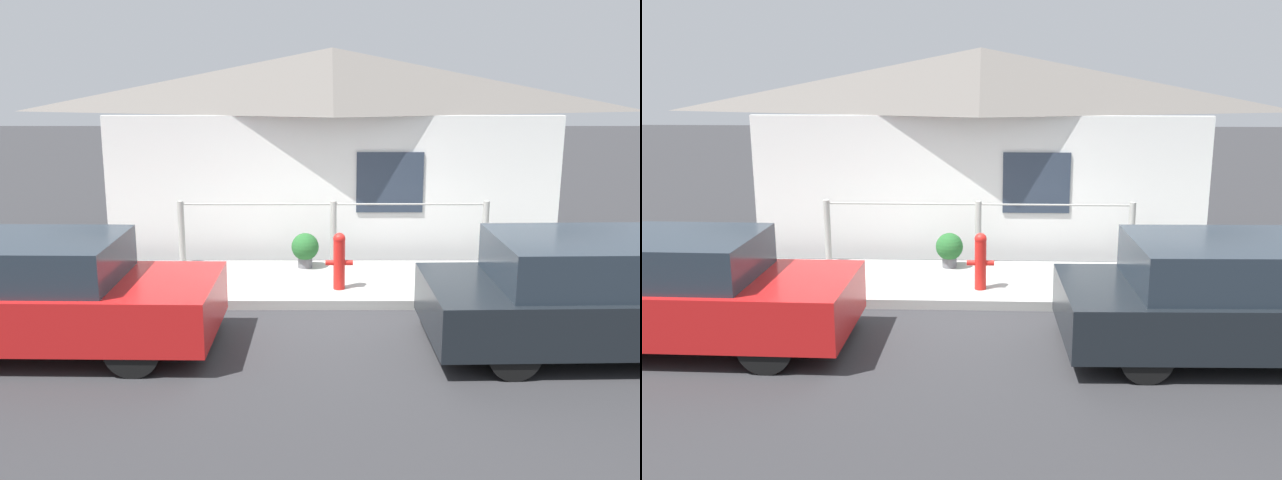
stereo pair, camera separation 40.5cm
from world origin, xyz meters
The scene contains 8 objects.
ground_plane centered at (0.00, 0.00, 0.00)m, with size 60.00×60.00×0.00m, color #2D2D30.
sidewalk centered at (0.00, 1.02, 0.07)m, with size 24.00×2.04×0.13m.
house centered at (0.00, 3.54, 2.78)m, with size 7.92×2.23×3.50m.
fence centered at (0.00, 1.89, 0.69)m, with size 4.90×0.10×1.01m.
car_left centered at (-3.49, -1.33, 0.66)m, with size 4.14×1.74×1.32m.
car_right centered at (3.02, -1.33, 0.66)m, with size 4.17×1.90×1.33m.
fire_hydrant centered at (0.06, 0.54, 0.56)m, with size 0.38×0.17×0.81m.
potted_plant_near_hydrant centered at (-0.44, 1.64, 0.44)m, with size 0.43×0.43×0.55m.
Camera 1 is at (-0.21, -9.07, 3.20)m, focal length 40.00 mm.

